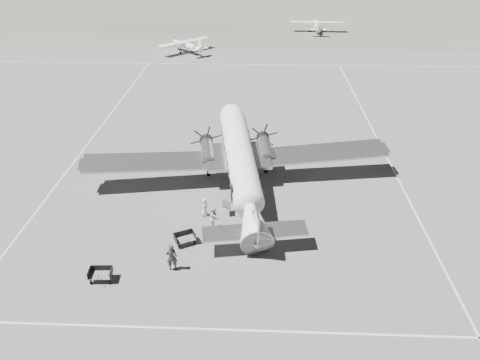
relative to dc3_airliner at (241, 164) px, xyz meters
name	(u,v)px	position (x,y,z in m)	size (l,w,h in m)	color
ground	(263,200)	(1.90, -1.35, -2.55)	(260.00, 260.00, 0.00)	slate
taxi_line_near	(264,331)	(1.90, -15.35, -2.54)	(60.00, 0.15, 0.01)	silver
taxi_line_right	(410,203)	(13.90, -1.35, -2.54)	(0.15, 80.00, 0.01)	silver
taxi_line_left	(88,144)	(-16.10, 8.65, -2.54)	(0.15, 60.00, 0.01)	silver
taxi_line_horizon	(263,65)	(1.90, 38.65, -2.54)	(90.00, 0.15, 0.01)	silver
grass_infield	(263,6)	(1.90, 93.65, -2.55)	(260.00, 90.00, 0.01)	#6A6759
dc3_airliner	(241,164)	(0.00, 0.00, 0.00)	(26.78, 18.58, 5.10)	#B2B2B4
light_plane_left	(187,46)	(-11.05, 45.45, -1.50)	(10.10, 8.19, 2.10)	white
light_plane_right	(317,27)	(12.60, 62.40, -1.44)	(10.67, 8.65, 2.21)	white
baggage_cart_near	(185,239)	(-3.70, -7.49, -2.12)	(1.52, 1.07, 0.86)	#5C5C5C
baggage_cart_far	(101,275)	(-8.53, -11.53, -2.12)	(1.53, 1.08, 0.86)	#5C5C5C
ground_crew	(172,257)	(-4.13, -10.27, -1.55)	(0.73, 0.48, 1.99)	#303030
ramp_agent	(214,218)	(-1.78, -5.48, -1.64)	(0.88, 0.69, 1.81)	silver
passenger	(204,207)	(-2.68, -3.81, -1.80)	(0.74, 0.48, 1.51)	silver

